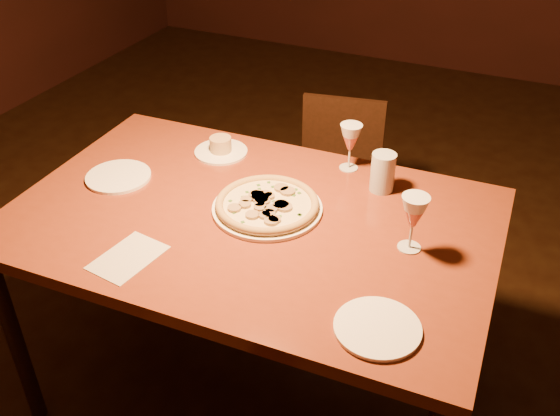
% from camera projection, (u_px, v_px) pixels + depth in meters
% --- Properties ---
extents(floor, '(7.00, 7.00, 0.00)m').
position_uv_depth(floor, '(337.00, 394.00, 2.37)').
color(floor, black).
rests_on(floor, ground).
extents(dining_table, '(1.53, 1.00, 0.81)m').
position_uv_depth(dining_table, '(251.00, 234.00, 1.99)').
color(dining_table, maroon).
rests_on(dining_table, floor).
extents(chair_far, '(0.43, 0.43, 0.78)m').
position_uv_depth(chair_far, '(337.00, 176.00, 2.86)').
color(chair_far, black).
rests_on(chair_far, floor).
extents(pizza_plate, '(0.35, 0.35, 0.04)m').
position_uv_depth(pizza_plate, '(267.00, 205.00, 1.97)').
color(pizza_plate, white).
rests_on(pizza_plate, dining_table).
extents(ramekin_saucer, '(0.19, 0.19, 0.06)m').
position_uv_depth(ramekin_saucer, '(221.00, 148.00, 2.27)').
color(ramekin_saucer, white).
rests_on(ramekin_saucer, dining_table).
extents(wine_glass_far, '(0.08, 0.08, 0.17)m').
position_uv_depth(wine_glass_far, '(350.00, 147.00, 2.15)').
color(wine_glass_far, '#BF5A4F').
rests_on(wine_glass_far, dining_table).
extents(wine_glass_right, '(0.08, 0.08, 0.18)m').
position_uv_depth(wine_glass_right, '(413.00, 223.00, 1.76)').
color(wine_glass_right, '#BF5A4F').
rests_on(wine_glass_right, dining_table).
extents(water_tumbler, '(0.08, 0.08, 0.13)m').
position_uv_depth(water_tumbler, '(383.00, 172.00, 2.04)').
color(water_tumbler, '#ABB3BA').
rests_on(water_tumbler, dining_table).
extents(side_plate_left, '(0.22, 0.22, 0.01)m').
position_uv_depth(side_plate_left, '(118.00, 177.00, 2.14)').
color(side_plate_left, white).
rests_on(side_plate_left, dining_table).
extents(side_plate_near, '(0.22, 0.22, 0.01)m').
position_uv_depth(side_plate_near, '(377.00, 328.00, 1.54)').
color(side_plate_near, white).
rests_on(side_plate_near, dining_table).
extents(menu_card, '(0.17, 0.23, 0.00)m').
position_uv_depth(menu_card, '(128.00, 257.00, 1.78)').
color(menu_card, beige).
rests_on(menu_card, dining_table).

